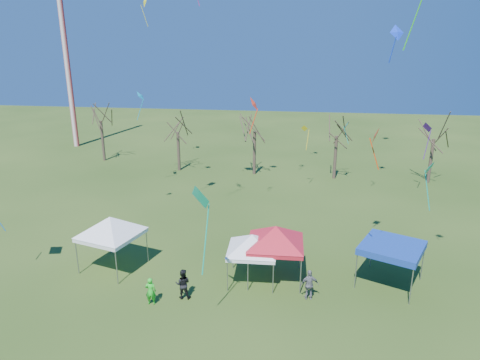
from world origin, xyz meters
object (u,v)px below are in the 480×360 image
Objects in this scene: tree_4 at (436,123)px; person_dark at (183,284)px; tree_2 at (255,116)px; tree_3 at (338,120)px; tent_white_west at (110,220)px; person_green at (151,291)px; radio_mast at (66,51)px; tree_1 at (177,118)px; tent_white_mid at (252,238)px; tent_blue at (392,248)px; person_grey at (309,285)px; tent_red at (276,230)px; tree_0 at (99,106)px.

tree_4 is 30.69m from person_dark.
tree_2 reaches higher than tree_3.
tent_white_west reaches higher than person_green.
person_dark is (-18.88, -23.62, -5.20)m from tree_4.
radio_mast is 3.31× the size of tree_1.
tent_white_mid is (27.98, -31.25, -9.74)m from radio_mast.
tree_2 is at bearing 116.19° from tent_blue.
tree_2 reaches higher than person_grey.
tent_white_mid is (-6.05, -21.30, -3.32)m from tree_3.
tree_4 is 32.29m from person_green.
tree_4 reaches higher than tree_1.
person_dark is at bearing -146.01° from tent_white_mid.
tree_3 reaches higher than person_dark.
radio_mast is 46.76m from person_grey.
tree_3 is at bearing 95.18° from tent_blue.
tree_4 reaches higher than person_grey.
tent_white_mid is 0.87× the size of tent_red.
tree_1 is 4.38× the size of person_dark.
person_green is at bearing -163.04° from tent_blue.
radio_mast reaches higher than person_grey.
tent_white_mid reaches higher than person_green.
tree_4 is at bearing 41.11° from tent_white_west.
tree_4 is at bearing -5.34° from tree_0.
tree_0 is at bearing -42.77° from radio_mast.
tree_1 is 8.42m from tree_2.
tent_blue is at bearing 3.12° from tent_red.
person_dark is 1.10× the size of person_green.
tree_4 reaches higher than person_green.
tent_white_west is 1.02× the size of tent_blue.
tree_0 is 10.47m from tree_1.
radio_mast is 3.16× the size of tree_3.
tent_white_mid is at bearing -48.16° from radio_mast.
tree_0 is 4.86× the size of person_grey.
radio_mast is 43.18m from person_dark.
tent_blue is (-7.46, -20.49, -3.74)m from tree_4.
tree_3 reaches higher than tree_4.
tree_0 reaches higher than tent_white_west.
tent_white_west reaches higher than tent_blue.
tree_1 is 24.79m from tent_red.
tent_white_mid is at bearing -83.81° from tree_2.
tent_blue is (18.66, -21.14, -3.47)m from tree_1.
tree_4 is 2.03× the size of tent_white_mid.
person_green is at bearing 21.77° from person_dark.
tree_0 is at bearing -59.77° from person_grey.
tent_red is (3.67, -21.23, -3.13)m from tree_2.
tent_white_mid is at bearing -49.79° from tree_0.
tree_4 is 25.31m from tent_red.
tree_2 reaches higher than tent_white_mid.
tent_white_mid is 2.47× the size of person_green.
tree_4 is 4.54× the size of person_grey.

